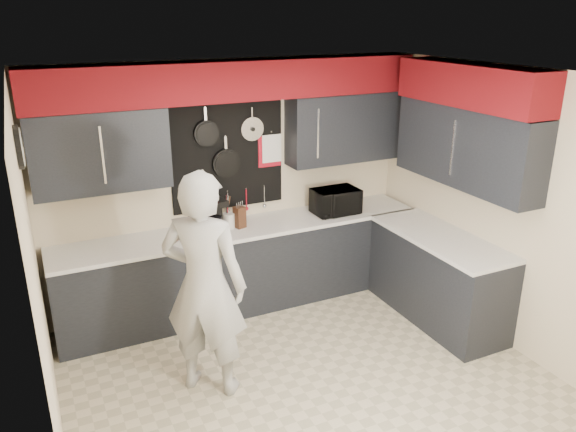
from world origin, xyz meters
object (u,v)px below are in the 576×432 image
knife_block (240,217)px  coffee_maker (214,215)px  utensil_crock (229,221)px  microwave (335,201)px  person (204,286)px

knife_block → coffee_maker: size_ratio=0.63×
coffee_maker → knife_block: bearing=-7.9°
knife_block → utensil_crock: size_ratio=1.43×
microwave → person: 2.20m
coffee_maker → utensil_crock: bearing=5.1°
utensil_crock → microwave: bearing=-3.7°
microwave → knife_block: size_ratio=2.23×
knife_block → utensil_crock: knife_block is taller
utensil_crock → person: bearing=-117.9°
knife_block → microwave: bearing=-19.0°
microwave → utensil_crock: (-1.22, 0.08, -0.06)m
utensil_crock → person: 1.39m
coffee_maker → person: bearing=-122.9°
coffee_maker → person: size_ratio=0.18×
utensil_crock → person: size_ratio=0.08×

